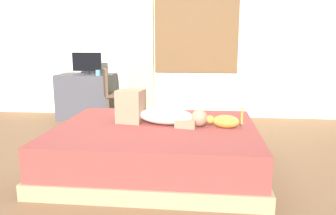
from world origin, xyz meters
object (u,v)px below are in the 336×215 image
Objects in this scene: person_lying at (157,113)px; chair_by_desk at (112,91)px; cup at (98,73)px; tv_monitor at (87,63)px; cat at (224,121)px; desk at (87,96)px; bed at (156,148)px.

person_lying is 1.94m from chair_by_desk.
chair_by_desk reaches higher than cup.
person_lying is 2.17m from cup.
tv_monitor reaches higher than person_lying.
desk is at bearing 135.28° from cat.
cup is at bearing -37.92° from desk.
cup is at bearing 134.40° from cat.
bed is 2.57m from desk.
desk is at bearing 180.00° from tv_monitor.
desk reaches higher than bed.
cat is 3.00m from desk.
tv_monitor is at bearing 125.40° from person_lying.
cat is 2.67m from cup.
cup is at bearing 123.28° from person_lying.
bed is 23.21× the size of cup.
chair_by_desk reaches higher than desk.
chair_by_desk reaches higher than person_lying.
cat is 3.01m from tv_monitor.
cat is 2.41m from chair_by_desk.
tv_monitor reaches higher than bed.
desk is at bearing 125.85° from person_lying.
desk is 0.54m from cup.
person_lying is at bearing 91.64° from bed.
cat is 0.74× the size of tv_monitor.
cat is at bearing -47.98° from chair_by_desk.
chair_by_desk is (-1.61, 1.79, -0.01)m from cat.
cat is at bearing -44.72° from desk.
desk is 1.05× the size of chair_by_desk.
person_lying is (-0.00, 0.09, 0.34)m from bed.
bed is at bearing -57.97° from cup.
tv_monitor is (-1.43, 2.11, 0.70)m from bed.
desk is (-1.46, 2.11, 0.15)m from bed.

